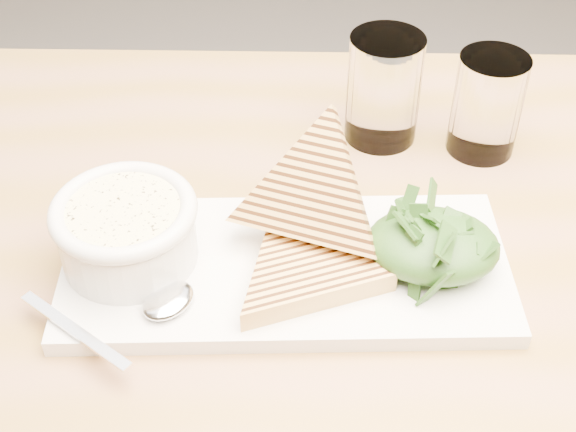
# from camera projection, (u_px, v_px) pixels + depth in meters

# --- Properties ---
(table_top) EXTENTS (1.23, 0.87, 0.04)m
(table_top) POSITION_uv_depth(u_px,v_px,m) (268.00, 305.00, 0.69)
(table_top) COLOR #956644
(table_top) RESTS_ON ground
(platter) EXTENTS (0.39, 0.21, 0.02)m
(platter) POSITION_uv_depth(u_px,v_px,m) (286.00, 269.00, 0.68)
(platter) COLOR white
(platter) RESTS_ON table_top
(soup_bowl) EXTENTS (0.11, 0.11, 0.05)m
(soup_bowl) POSITION_uv_depth(u_px,v_px,m) (128.00, 237.00, 0.67)
(soup_bowl) COLOR white
(soup_bowl) RESTS_ON platter
(soup) EXTENTS (0.10, 0.10, 0.01)m
(soup) POSITION_uv_depth(u_px,v_px,m) (123.00, 212.00, 0.65)
(soup) COLOR #F8EBA1
(soup) RESTS_ON soup_bowl
(bowl_rim) EXTENTS (0.12, 0.12, 0.01)m
(bowl_rim) POSITION_uv_depth(u_px,v_px,m) (123.00, 211.00, 0.65)
(bowl_rim) COLOR white
(bowl_rim) RESTS_ON soup_bowl
(sandwich_flat) EXTENTS (0.20, 0.20, 0.02)m
(sandwich_flat) POSITION_uv_depth(u_px,v_px,m) (304.00, 270.00, 0.65)
(sandwich_flat) COLOR tan
(sandwich_flat) RESTS_ON platter
(sandwich_lean) EXTENTS (0.19, 0.20, 0.17)m
(sandwich_lean) POSITION_uv_depth(u_px,v_px,m) (312.00, 195.00, 0.66)
(sandwich_lean) COLOR tan
(sandwich_lean) RESTS_ON sandwich_flat
(salad_base) EXTENTS (0.11, 0.09, 0.04)m
(salad_base) POSITION_uv_depth(u_px,v_px,m) (433.00, 245.00, 0.66)
(salad_base) COLOR black
(salad_base) RESTS_ON platter
(arugula_pile) EXTENTS (0.11, 0.10, 0.05)m
(arugula_pile) POSITION_uv_depth(u_px,v_px,m) (434.00, 240.00, 0.66)
(arugula_pile) COLOR #3D6924
(arugula_pile) RESTS_ON platter
(spoon_bowl) EXTENTS (0.05, 0.06, 0.01)m
(spoon_bowl) POSITION_uv_depth(u_px,v_px,m) (168.00, 300.00, 0.64)
(spoon_bowl) COLOR silver
(spoon_bowl) RESTS_ON platter
(spoon_handle) EXTENTS (0.10, 0.07, 0.00)m
(spoon_handle) POSITION_uv_depth(u_px,v_px,m) (75.00, 330.00, 0.61)
(spoon_handle) COLOR silver
(spoon_handle) RESTS_ON platter
(glass_near) EXTENTS (0.07, 0.07, 0.11)m
(glass_near) POSITION_uv_depth(u_px,v_px,m) (384.00, 89.00, 0.80)
(glass_near) COLOR white
(glass_near) RESTS_ON table_top
(glass_far) EXTENTS (0.07, 0.07, 0.10)m
(glass_far) POSITION_uv_depth(u_px,v_px,m) (487.00, 105.00, 0.79)
(glass_far) COLOR white
(glass_far) RESTS_ON table_top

